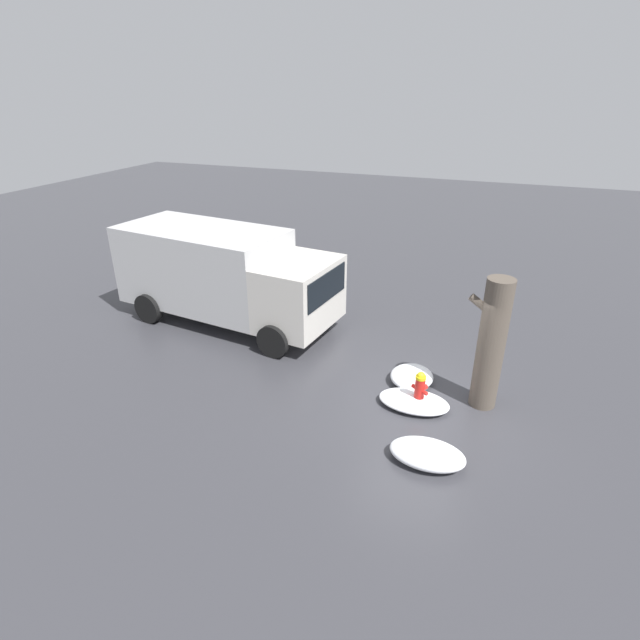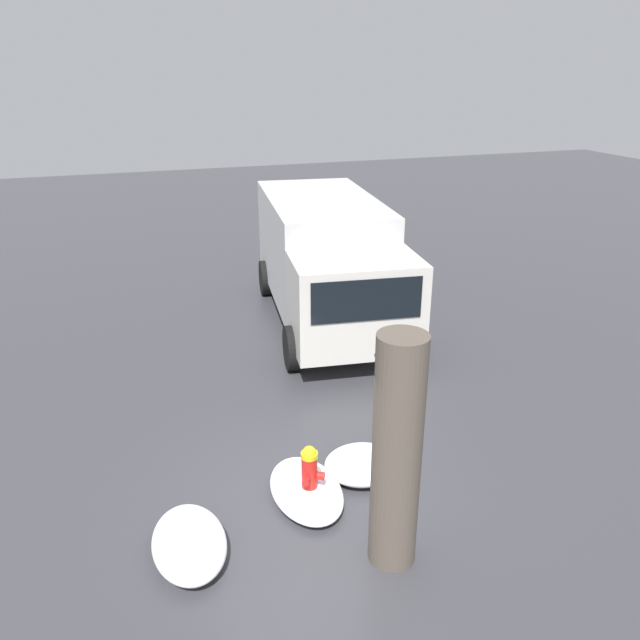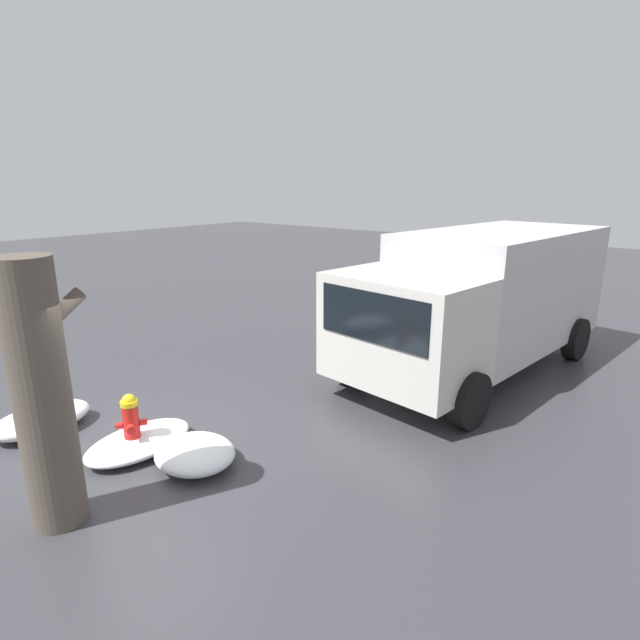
% 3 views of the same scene
% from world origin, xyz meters
% --- Properties ---
extents(ground_plane, '(60.00, 60.00, 0.00)m').
position_xyz_m(ground_plane, '(0.00, 0.00, 0.00)').
color(ground_plane, '#38383D').
extents(fire_hydrant, '(0.40, 0.36, 0.90)m').
position_xyz_m(fire_hydrant, '(-0.00, -0.00, 0.46)').
color(fire_hydrant, red).
rests_on(fire_hydrant, ground_plane).
extents(tree_trunk, '(0.88, 0.58, 3.00)m').
position_xyz_m(tree_trunk, '(-1.31, -0.64, 1.51)').
color(tree_trunk, brown).
rests_on(tree_trunk, ground_plane).
extents(delivery_truck, '(6.84, 3.39, 2.75)m').
position_xyz_m(delivery_truck, '(6.33, -2.47, 1.52)').
color(delivery_truck, beige).
rests_on(delivery_truck, ground_plane).
extents(snow_pile_by_hydrant, '(1.02, 1.13, 0.35)m').
position_xyz_m(snow_pile_by_hydrant, '(0.34, -0.93, 0.18)').
color(snow_pile_by_hydrant, white).
rests_on(snow_pile_by_hydrant, ground_plane).
extents(snow_pile_curbside, '(1.44, 0.91, 0.36)m').
position_xyz_m(snow_pile_curbside, '(-0.49, 1.72, 0.18)').
color(snow_pile_curbside, white).
rests_on(snow_pile_curbside, ground_plane).
extents(snow_pile_by_tree, '(1.57, 0.96, 0.26)m').
position_xyz_m(snow_pile_by_tree, '(0.10, 0.02, 0.13)').
color(snow_pile_by_tree, white).
rests_on(snow_pile_by_tree, ground_plane).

